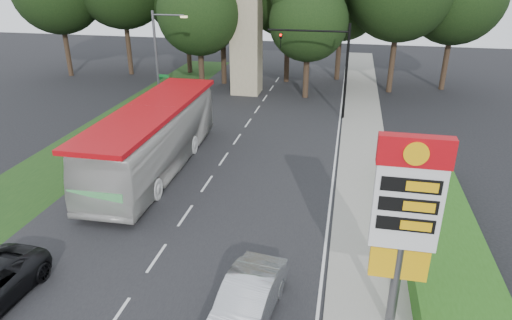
% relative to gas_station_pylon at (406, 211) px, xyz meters
% --- Properties ---
extents(road_surface, '(14.00, 80.00, 0.02)m').
position_rel_gas_station_pylon_xyz_m(road_surface, '(-9.20, 10.01, -4.44)').
color(road_surface, black).
rests_on(road_surface, ground).
extents(sidewalk_right, '(3.00, 80.00, 0.12)m').
position_rel_gas_station_pylon_xyz_m(sidewalk_right, '(-0.70, 10.01, -4.39)').
color(sidewalk_right, gray).
rests_on(sidewalk_right, ground).
extents(grass_verge_left, '(5.00, 50.00, 0.02)m').
position_rel_gas_station_pylon_xyz_m(grass_verge_left, '(-18.70, 16.01, -4.44)').
color(grass_verge_left, '#193814').
rests_on(grass_verge_left, ground).
extents(hedge, '(3.00, 14.00, 1.20)m').
position_rel_gas_station_pylon_xyz_m(hedge, '(2.30, 6.01, -3.85)').
color(hedge, '#245216').
rests_on(hedge, ground).
extents(gas_station_pylon, '(2.10, 0.45, 6.85)m').
position_rel_gas_station_pylon_xyz_m(gas_station_pylon, '(0.00, 0.00, 0.00)').
color(gas_station_pylon, '#59595E').
rests_on(gas_station_pylon, ground).
extents(traffic_signal_mast, '(6.10, 0.35, 7.20)m').
position_rel_gas_station_pylon_xyz_m(traffic_signal_mast, '(-3.52, 22.00, 0.22)').
color(traffic_signal_mast, black).
rests_on(traffic_signal_mast, ground).
extents(streetlight_signs, '(2.75, 0.98, 8.00)m').
position_rel_gas_station_pylon_xyz_m(streetlight_signs, '(-16.19, 20.01, -0.01)').
color(streetlight_signs, '#59595E').
rests_on(streetlight_signs, ground).
extents(monument, '(3.00, 3.00, 10.05)m').
position_rel_gas_station_pylon_xyz_m(monument, '(-11.20, 28.01, 0.66)').
color(monument, gray).
rests_on(monument, ground).
extents(tree_monument_right, '(6.72, 6.72, 13.20)m').
position_rel_gas_station_pylon_xyz_m(tree_monument_right, '(-5.70, 27.51, 3.56)').
color(tree_monument_right, '#2D2116').
rests_on(tree_monument_right, ground).
extents(transit_bus, '(3.49, 13.69, 3.79)m').
position_rel_gas_station_pylon_xyz_m(transit_bus, '(-12.70, 10.36, -2.55)').
color(transit_bus, beige).
rests_on(transit_bus, ground).
extents(sedan_silver, '(2.19, 4.89, 1.56)m').
position_rel_gas_station_pylon_xyz_m(sedan_silver, '(-4.76, -0.66, -3.67)').
color(sedan_silver, '#ACAEB4').
rests_on(sedan_silver, ground).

